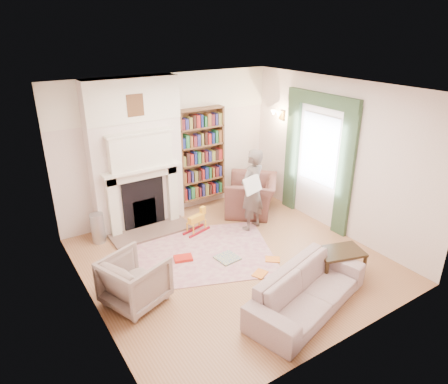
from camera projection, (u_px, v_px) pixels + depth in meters
floor at (232, 260)px, 6.64m from camera, size 4.50×4.50×0.00m
ceiling at (234, 89)px, 5.54m from camera, size 4.50×4.50×0.00m
wall_back at (169, 147)px, 7.83m from camera, size 4.50×0.00×4.50m
wall_front at (348, 246)px, 4.35m from camera, size 4.50×0.00×4.50m
wall_left at (83, 219)px, 4.96m from camera, size 0.00×4.50×4.50m
wall_right at (336, 157)px, 7.22m from camera, size 0.00×4.50×4.50m
fireplace at (136, 157)px, 7.30m from camera, size 1.70×0.58×2.80m
bookcase at (201, 154)px, 8.14m from camera, size 1.00×0.24×1.85m
window at (319, 149)px, 7.50m from camera, size 0.02×0.90×1.30m
curtain_left at (345, 173)px, 7.04m from camera, size 0.07×0.32×2.40m
curtain_right at (292, 153)px, 8.12m from camera, size 0.07×0.32×2.40m
pelmet at (322, 100)px, 7.11m from camera, size 0.09×1.70×0.24m
wall_sconce at (275, 116)px, 8.07m from camera, size 0.20×0.24×0.24m
rug at (199, 253)px, 6.85m from camera, size 2.95×2.63×0.01m
armchair_reading at (252, 195)px, 8.24m from camera, size 1.48×1.49×0.73m
armchair_left at (135, 281)px, 5.52m from camera, size 1.00×0.99×0.71m
sofa at (308, 290)px, 5.43m from camera, size 2.11×1.27×0.58m
man_reading at (252, 190)px, 7.38m from camera, size 0.66×0.53×1.58m
newspaper at (252, 185)px, 7.07m from camera, size 0.46×0.25×0.30m
coffee_table at (339, 263)px, 6.15m from camera, size 0.80×0.64×0.45m
paraffin_heater at (98, 228)px, 7.11m from camera, size 0.31×0.31×0.55m
rocking_horse at (196, 221)px, 7.44m from camera, size 0.57×0.35×0.47m
board_game at (227, 258)px, 6.66m from camera, size 0.38×0.38×0.03m
game_box_lid at (183, 258)px, 6.63m from camera, size 0.35×0.28×0.05m
comic_annuals at (266, 266)px, 6.44m from camera, size 0.73×0.49×0.02m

